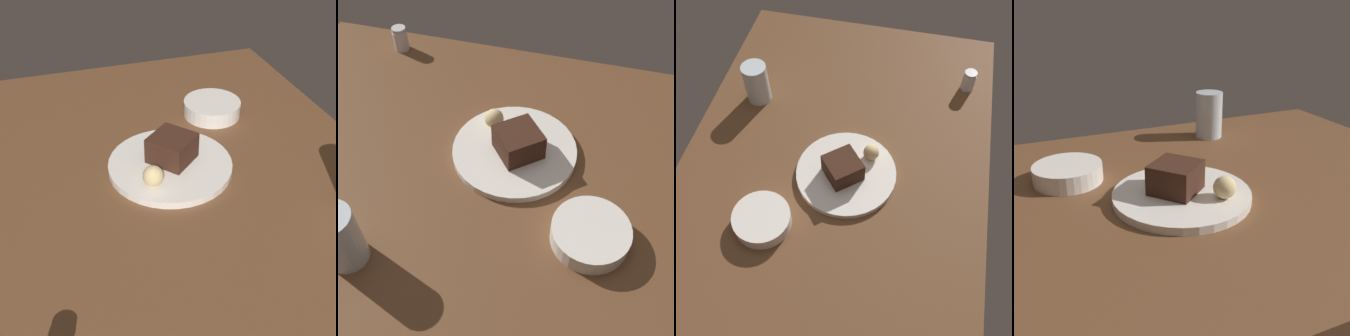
{
  "view_description": "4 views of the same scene",
  "coord_description": "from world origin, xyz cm",
  "views": [
    {
      "loc": [
        -70.99,
        28.44,
        62.67
      ],
      "look_at": [
        1.06,
        5.62,
        5.67
      ],
      "focal_mm": 48.52,
      "sensor_mm": 36.0,
      "label": 1
    },
    {
      "loc": [
        19.07,
        -56.08,
        70.85
      ],
      "look_at": [
        4.19,
        -2.49,
        5.4
      ],
      "focal_mm": 44.92,
      "sensor_mm": 36.0,
      "label": 2
    },
    {
      "loc": [
        66.39,
        17.39,
        99.09
      ],
      "look_at": [
        4.55,
        3.57,
        6.5
      ],
      "focal_mm": 45.48,
      "sensor_mm": 36.0,
      "label": 3
    },
    {
      "loc": [
        32.76,
        69.27,
        39.76
      ],
      "look_at": [
        1.4,
        -2.42,
        6.55
      ],
      "focal_mm": 43.87,
      "sensor_mm": 36.0,
      "label": 4
    }
  ],
  "objects": [
    {
      "name": "dining_table",
      "position": [
        0.0,
        0.0,
        1.5
      ],
      "size": [
        120.0,
        84.0,
        3.0
      ],
      "primitive_type": "cube",
      "color": "brown",
      "rests_on": "ground"
    },
    {
      "name": "bread_roll",
      "position": [
        -1.93,
        9.66,
        6.77
      ],
      "size": [
        4.32,
        4.32,
        4.32
      ],
      "primitive_type": "sphere",
      "color": "#DBC184",
      "rests_on": "dessert_plate"
    },
    {
      "name": "water_glass",
      "position": [
        -17.92,
        -28.09,
        9.22
      ],
      "size": [
        7.29,
        7.29,
        12.43
      ],
      "primitive_type": "cylinder",
      "color": "silver",
      "rests_on": "dining_table"
    },
    {
      "name": "chocolate_cake_slice",
      "position": [
        5.25,
        3.39,
        7.53
      ],
      "size": [
        12.08,
        12.07,
        5.83
      ],
      "primitive_type": "cube",
      "rotation": [
        0.0,
        0.0,
        2.28
      ],
      "color": "#381E14",
      "rests_on": "dessert_plate"
    },
    {
      "name": "side_bowl",
      "position": [
        23.05,
        -13.16,
        4.92
      ],
      "size": [
        14.5,
        14.5,
        3.84
      ],
      "primitive_type": "cylinder",
      "color": "white",
      "rests_on": "dining_table"
    },
    {
      "name": "dessert_plate",
      "position": [
        4.29,
        4.1,
        3.81
      ],
      "size": [
        26.89,
        26.89,
        1.61
      ],
      "primitive_type": "cylinder",
      "color": "white",
      "rests_on": "dining_table"
    }
  ]
}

